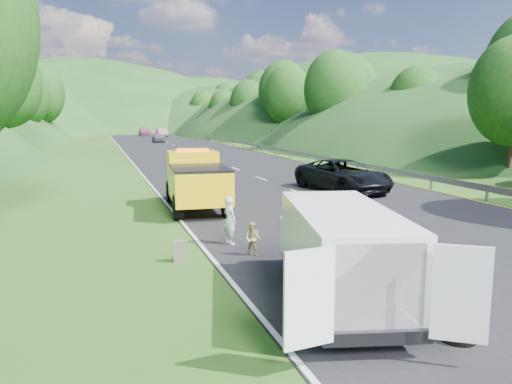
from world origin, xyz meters
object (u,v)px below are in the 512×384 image
object	(u,v)px
white_van	(340,250)
child	(253,256)
woman	(230,244)
spare_tire	(457,341)
worker	(392,335)
tow_truck	(196,181)
suitcase	(181,251)
passing_suv	(343,191)

from	to	relation	value
white_van	child	bearing A→B (deg)	113.23
woman	spare_tire	size ratio (longest dim) A/B	2.29
white_van	worker	size ratio (longest dim) A/B	3.27
tow_truck	spare_tire	world-z (taller)	tow_truck
worker	suitcase	xyz separation A→B (m)	(-2.90, 5.75, 0.30)
tow_truck	woman	distance (m)	6.16
tow_truck	child	bearing A→B (deg)	-84.87
passing_suv	woman	bearing A→B (deg)	-144.00
tow_truck	worker	size ratio (longest dim) A/B	3.13
white_van	child	distance (m)	4.14
suitcase	passing_suv	size ratio (longest dim) A/B	0.10
child	suitcase	size ratio (longest dim) A/B	1.62
tow_truck	child	size ratio (longest dim) A/B	6.18
woman	child	bearing A→B (deg)	171.85
passing_suv	worker	bearing A→B (deg)	-124.43
white_van	woman	world-z (taller)	white_van
tow_truck	spare_tire	bearing A→B (deg)	-77.62
suitcase	passing_suv	world-z (taller)	passing_suv
worker	passing_suv	bearing A→B (deg)	56.08
child	worker	world-z (taller)	worker
worker	passing_suv	size ratio (longest dim) A/B	0.33
white_van	spare_tire	xyz separation A→B (m)	(1.17, -2.28, -1.17)
white_van	spare_tire	size ratio (longest dim) A/B	9.65
tow_truck	white_van	size ratio (longest dim) A/B	0.96
woman	suitcase	bearing A→B (deg)	109.64
child	passing_suv	bearing A→B (deg)	85.57
woman	tow_truck	bearing A→B (deg)	-20.04
suitcase	spare_tire	xyz separation A→B (m)	(3.87, -6.30, -0.30)
worker	spare_tire	xyz separation A→B (m)	(0.98, -0.56, 0.00)
woman	passing_suv	distance (m)	12.02
tow_truck	worker	xyz separation A→B (m)	(0.99, -13.16, -1.23)
white_van	passing_suv	world-z (taller)	white_van
tow_truck	passing_suv	xyz separation A→B (m)	(8.26, 2.55, -1.23)
tow_truck	white_van	bearing A→B (deg)	-81.81
child	spare_tire	world-z (taller)	child
worker	suitcase	distance (m)	6.44
woman	suitcase	size ratio (longest dim) A/B	2.48
white_van	suitcase	world-z (taller)	white_van
white_van	suitcase	distance (m)	4.92
woman	spare_tire	world-z (taller)	woman
tow_truck	white_van	world-z (taller)	tow_truck
white_van	tow_truck	bearing A→B (deg)	107.44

